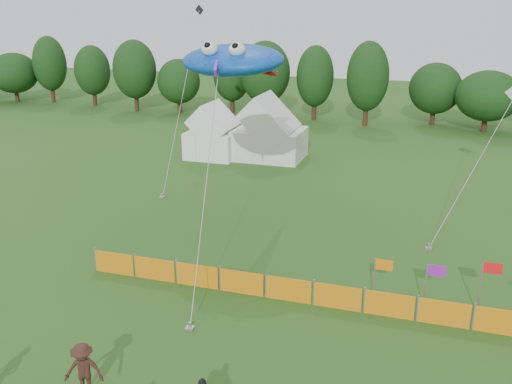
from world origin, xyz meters
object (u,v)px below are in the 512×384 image
(tent_left, at_px, (214,135))
(spectator_c, at_px, (83,371))
(barrier_fence, at_px, (337,297))
(stingray_kite, at_px, (236,60))
(tent_right, at_px, (270,134))

(tent_left, bearing_deg, spectator_c, -75.93)
(barrier_fence, height_order, spectator_c, spectator_c)
(barrier_fence, height_order, stingray_kite, stingray_kite)
(tent_left, height_order, stingray_kite, stingray_kite)
(barrier_fence, bearing_deg, spectator_c, -129.83)
(stingray_kite, bearing_deg, barrier_fence, -47.42)
(tent_right, bearing_deg, stingray_kite, -80.58)
(tent_left, xyz_separation_m, stingray_kite, (6.54, -12.88, 7.08))
(tent_right, height_order, spectator_c, tent_right)
(barrier_fence, relative_size, spectator_c, 11.86)
(tent_left, relative_size, spectator_c, 2.08)
(tent_left, xyz_separation_m, barrier_fence, (13.41, -20.35, -1.21))
(tent_right, distance_m, stingray_kite, 15.61)
(tent_left, relative_size, tent_right, 0.72)
(tent_right, xyz_separation_m, stingray_kite, (2.29, -13.81, 6.90))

